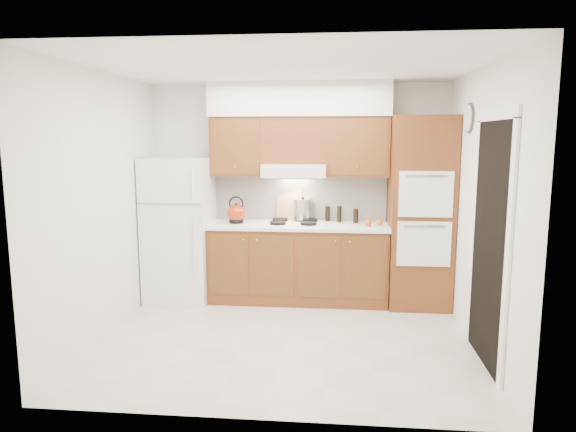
{
  "coord_description": "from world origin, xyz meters",
  "views": [
    {
      "loc": [
        0.48,
        -4.8,
        1.97
      ],
      "look_at": [
        -0.02,
        0.45,
        1.15
      ],
      "focal_mm": 32.0,
      "sensor_mm": 36.0,
      "label": 1
    }
  ],
  "objects_px": {
    "oven_cabinet": "(420,213)",
    "kettle": "(236,213)",
    "fridge": "(180,229)",
    "stock_pot": "(303,209)"
  },
  "relations": [
    {
      "from": "oven_cabinet",
      "to": "stock_pot",
      "type": "distance_m",
      "value": 1.39
    },
    {
      "from": "fridge",
      "to": "stock_pot",
      "type": "height_order",
      "value": "fridge"
    },
    {
      "from": "kettle",
      "to": "stock_pot",
      "type": "xyz_separation_m",
      "value": [
        0.79,
        0.2,
        0.03
      ]
    },
    {
      "from": "fridge",
      "to": "stock_pot",
      "type": "bearing_deg",
      "value": 9.75
    },
    {
      "from": "fridge",
      "to": "oven_cabinet",
      "type": "xyz_separation_m",
      "value": [
        2.85,
        0.03,
        0.24
      ]
    },
    {
      "from": "kettle",
      "to": "stock_pot",
      "type": "bearing_deg",
      "value": -5.72
    },
    {
      "from": "oven_cabinet",
      "to": "fridge",
      "type": "bearing_deg",
      "value": -179.3
    },
    {
      "from": "oven_cabinet",
      "to": "kettle",
      "type": "height_order",
      "value": "oven_cabinet"
    },
    {
      "from": "fridge",
      "to": "stock_pot",
      "type": "relative_size",
      "value": 7.24
    },
    {
      "from": "kettle",
      "to": "stock_pot",
      "type": "distance_m",
      "value": 0.81
    }
  ]
}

